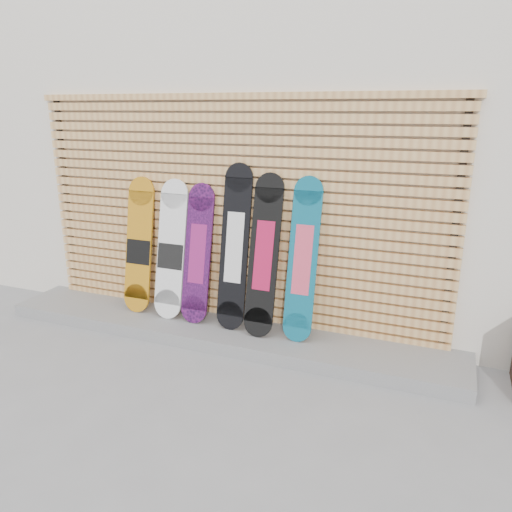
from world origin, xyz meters
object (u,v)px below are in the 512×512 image
(snowboard_1, at_px, (171,250))
(snowboard_4, at_px, (264,256))
(snowboard_0, at_px, (139,246))
(snowboard_3, at_px, (235,248))
(snowboard_2, at_px, (198,254))
(snowboard_5, at_px, (303,260))

(snowboard_1, bearing_deg, snowboard_4, -1.56)
(snowboard_0, xyz_separation_m, snowboard_1, (0.39, -0.01, -0.00))
(snowboard_0, distance_m, snowboard_3, 1.09)
(snowboard_1, height_order, snowboard_3, snowboard_3)
(snowboard_1, distance_m, snowboard_2, 0.30)
(snowboard_0, xyz_separation_m, snowboard_4, (1.39, -0.04, 0.06))
(snowboard_2, height_order, snowboard_4, snowboard_4)
(snowboard_0, distance_m, snowboard_4, 1.39)
(snowboard_1, bearing_deg, snowboard_2, 0.38)
(snowboard_2, distance_m, snowboard_3, 0.41)
(snowboard_4, bearing_deg, snowboard_3, 174.86)
(snowboard_3, distance_m, snowboard_5, 0.67)
(snowboard_3, height_order, snowboard_4, snowboard_3)
(snowboard_3, distance_m, snowboard_4, 0.31)
(snowboard_5, bearing_deg, snowboard_1, 179.82)
(snowboard_1, bearing_deg, snowboard_5, -0.18)
(snowboard_5, bearing_deg, snowboard_4, -176.40)
(snowboard_3, bearing_deg, snowboard_2, 179.76)
(snowboard_2, bearing_deg, snowboard_3, -0.24)
(snowboard_0, height_order, snowboard_5, snowboard_5)
(snowboard_3, relative_size, snowboard_4, 1.05)
(snowboard_0, height_order, snowboard_2, snowboard_0)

